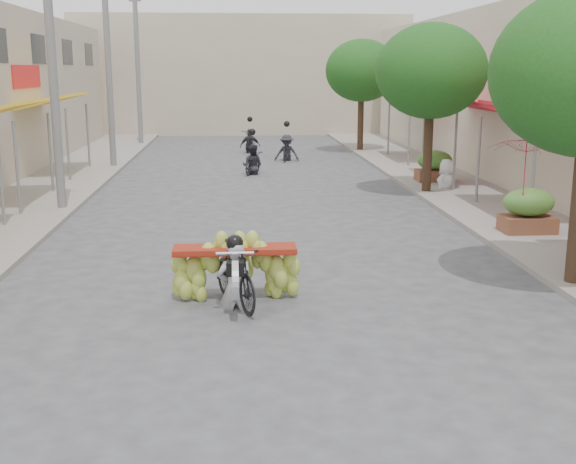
# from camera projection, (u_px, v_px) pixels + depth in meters

# --- Properties ---
(ground) EXTENTS (120.00, 120.00, 0.00)m
(ground) POSITION_uv_depth(u_px,v_px,m) (292.00, 395.00, 8.72)
(ground) COLOR #555559
(ground) RESTS_ON ground
(sidewalk_left) EXTENTS (4.00, 60.00, 0.12)m
(sidewalk_left) POSITION_uv_depth(u_px,v_px,m) (32.00, 192.00, 22.77)
(sidewalk_left) COLOR gray
(sidewalk_left) RESTS_ON ground
(sidewalk_right) EXTENTS (4.00, 60.00, 0.12)m
(sidewalk_right) POSITION_uv_depth(u_px,v_px,m) (466.00, 187.00, 23.82)
(sidewalk_right) COLOR gray
(sidewalk_right) RESTS_ON ground
(far_building) EXTENTS (20.00, 6.00, 7.00)m
(far_building) POSITION_uv_depth(u_px,v_px,m) (242.00, 75.00, 44.91)
(far_building) COLOR #BCAC95
(far_building) RESTS_ON ground
(utility_pole_mid) EXTENTS (0.60, 0.24, 8.00)m
(utility_pole_mid) POSITION_uv_depth(u_px,v_px,m) (52.00, 62.00, 19.10)
(utility_pole_mid) COLOR slate
(utility_pole_mid) RESTS_ON ground
(utility_pole_far) EXTENTS (0.60, 0.24, 8.00)m
(utility_pole_far) POSITION_uv_depth(u_px,v_px,m) (108.00, 65.00, 27.85)
(utility_pole_far) COLOR slate
(utility_pole_far) RESTS_ON ground
(utility_pole_back) EXTENTS (0.60, 0.24, 8.00)m
(utility_pole_back) POSITION_uv_depth(u_px,v_px,m) (138.00, 66.00, 36.61)
(utility_pole_back) COLOR slate
(utility_pole_back) RESTS_ON ground
(street_tree_mid) EXTENTS (3.40, 3.40, 5.25)m
(street_tree_mid) POSITION_uv_depth(u_px,v_px,m) (431.00, 72.00, 21.91)
(street_tree_mid) COLOR #3A2719
(street_tree_mid) RESTS_ON ground
(street_tree_far) EXTENTS (3.40, 3.40, 5.25)m
(street_tree_far) POSITION_uv_depth(u_px,v_px,m) (362.00, 71.00, 33.58)
(street_tree_far) COLOR #3A2719
(street_tree_far) RESTS_ON ground
(produce_crate_mid) EXTENTS (1.20, 0.88, 1.16)m
(produce_crate_mid) POSITION_uv_depth(u_px,v_px,m) (528.00, 207.00, 16.81)
(produce_crate_mid) COLOR brown
(produce_crate_mid) RESTS_ON ground
(produce_crate_far) EXTENTS (1.20, 0.88, 1.16)m
(produce_crate_far) POSITION_uv_depth(u_px,v_px,m) (434.00, 164.00, 24.59)
(produce_crate_far) COLOR brown
(produce_crate_far) RESTS_ON ground
(banana_motorbike) EXTENTS (2.20, 1.94, 2.06)m
(banana_motorbike) POSITION_uv_depth(u_px,v_px,m) (235.00, 264.00, 11.98)
(banana_motorbike) COLOR black
(banana_motorbike) RESTS_ON ground
(market_umbrella) EXTENTS (1.78, 1.78, 1.59)m
(market_umbrella) POSITION_uv_depth(u_px,v_px,m) (528.00, 136.00, 16.13)
(market_umbrella) COLOR #A3152B
(market_umbrella) RESTS_ON ground
(pedestrian) EXTENTS (1.01, 0.99, 1.80)m
(pedestrian) POSITION_uv_depth(u_px,v_px,m) (447.00, 159.00, 23.27)
(pedestrian) COLOR white
(pedestrian) RESTS_ON ground
(bg_motorbike_a) EXTENTS (1.01, 1.53, 1.95)m
(bg_motorbike_a) POSITION_uv_depth(u_px,v_px,m) (252.00, 154.00, 26.95)
(bg_motorbike_a) COLOR black
(bg_motorbike_a) RESTS_ON ground
(bg_motorbike_b) EXTENTS (1.15, 1.75, 1.95)m
(bg_motorbike_b) POSITION_uv_depth(u_px,v_px,m) (287.00, 141.00, 30.88)
(bg_motorbike_b) COLOR black
(bg_motorbike_b) RESTS_ON ground
(bg_motorbike_c) EXTENTS (1.02, 1.85, 1.95)m
(bg_motorbike_c) POSITION_uv_depth(u_px,v_px,m) (250.00, 136.00, 33.87)
(bg_motorbike_c) COLOR black
(bg_motorbike_c) RESTS_ON ground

